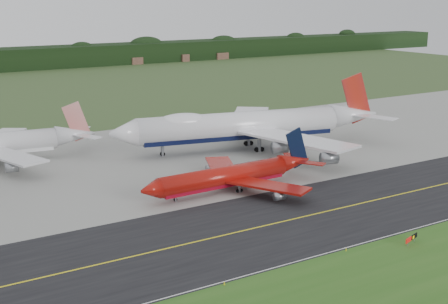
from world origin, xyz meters
TOP-DOWN VIEW (x-y plane):
  - ground at (0.00, 0.00)m, footprint 600.00×600.00m
  - grass_verge at (0.00, -35.00)m, footprint 400.00×30.00m
  - taxiway at (0.00, -4.00)m, footprint 400.00×32.00m
  - apron at (0.00, 51.00)m, footprint 400.00×78.00m
  - taxiway_centreline at (0.00, -4.00)m, footprint 400.00×0.40m
  - taxiway_edge_line at (0.00, -19.50)m, footprint 400.00×0.25m
  - jet_ba_747 at (23.67, 46.34)m, footprint 77.29×63.01m
  - jet_red_737 at (0.08, 17.43)m, footprint 43.18×35.28m
  - taxiway_sign at (9.24, -23.98)m, footprint 4.08×1.43m
  - edge_marker_left at (-25.78, -20.50)m, footprint 0.16×0.16m
  - edge_marker_center at (-2.25, -20.50)m, footprint 0.16×0.16m

SIDE VIEW (x-z plane):
  - ground at x=0.00m, z-range 0.00..0.00m
  - grass_verge at x=0.00m, z-range 0.00..0.01m
  - apron at x=0.00m, z-range 0.00..0.01m
  - taxiway at x=0.00m, z-range 0.00..0.02m
  - taxiway_centreline at x=0.00m, z-range 0.03..0.03m
  - taxiway_edge_line at x=0.00m, z-range 0.03..0.03m
  - edge_marker_left at x=-25.78m, z-range 0.00..0.50m
  - edge_marker_center at x=-2.25m, z-range 0.00..0.50m
  - taxiway_sign at x=9.24m, z-range 0.29..1.70m
  - jet_red_737 at x=0.08m, z-range -2.61..9.07m
  - jet_ba_747 at x=23.67m, z-range -3.13..16.45m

